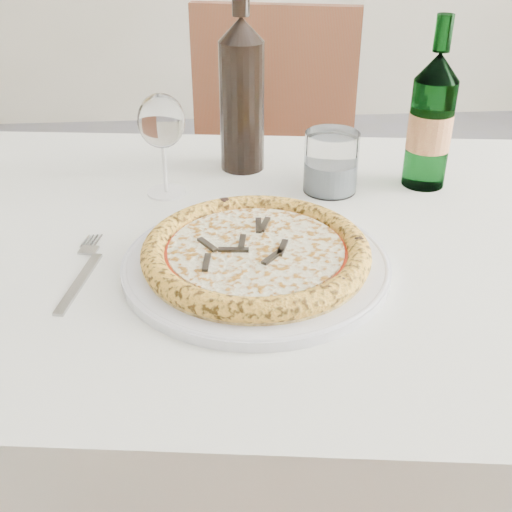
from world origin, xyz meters
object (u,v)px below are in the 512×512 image
object	(u,v)px
beer_bottle	(431,121)
wine_glass	(161,124)
wine_bottle	(242,94)
dining_table	(251,284)
plate	(256,263)
tumbler	(331,166)
chair_far	(268,163)
pizza	(256,252)

from	to	relation	value
beer_bottle	wine_glass	bearing A→B (deg)	-179.52
wine_bottle	dining_table	bearing A→B (deg)	-90.98
plate	tumbler	size ratio (longest dim) A/B	3.57
tumbler	chair_far	bearing A→B (deg)	93.03
plate	pizza	xyz separation A→B (m)	(-0.00, -0.00, 0.02)
plate	chair_far	bearing A→B (deg)	83.27
dining_table	wine_glass	bearing A→B (deg)	130.29
wine_glass	wine_bottle	world-z (taller)	wine_bottle
dining_table	tumbler	world-z (taller)	tumbler
dining_table	tumbler	bearing A→B (deg)	45.05
chair_far	plate	xyz separation A→B (m)	(-0.11, -0.92, 0.23)
dining_table	pizza	xyz separation A→B (m)	(-0.00, -0.10, 0.12)
wine_bottle	pizza	bearing A→B (deg)	-90.70
beer_bottle	wine_bottle	world-z (taller)	wine_bottle
tumbler	beer_bottle	size ratio (longest dim) A/B	0.36
tumbler	beer_bottle	distance (m)	0.18
pizza	wine_bottle	bearing A→B (deg)	89.30
dining_table	plate	distance (m)	0.14
plate	beer_bottle	bearing A→B (deg)	39.77
dining_table	chair_far	xyz separation A→B (m)	(0.11, 0.82, -0.13)
plate	pizza	size ratio (longest dim) A/B	1.18
wine_glass	tumbler	bearing A→B (deg)	-1.75
wine_glass	beer_bottle	bearing A→B (deg)	0.48
chair_far	beer_bottle	world-z (taller)	beer_bottle
wine_glass	tumbler	xyz separation A→B (m)	(0.27, -0.01, -0.08)
dining_table	wine_bottle	size ratio (longest dim) A/B	4.82
dining_table	wine_glass	distance (m)	0.29
wine_glass	wine_bottle	xyz separation A→B (m)	(0.13, 0.10, 0.02)
pizza	wine_glass	world-z (taller)	wine_glass
beer_bottle	dining_table	bearing A→B (deg)	-153.11
dining_table	wine_glass	xyz separation A→B (m)	(-0.13, 0.15, 0.21)
chair_far	tumbler	distance (m)	0.72
plate	wine_bottle	world-z (taller)	wine_bottle
dining_table	plate	size ratio (longest dim) A/B	4.28
dining_table	pizza	distance (m)	0.15
dining_table	beer_bottle	bearing A→B (deg)	26.89
beer_bottle	pizza	bearing A→B (deg)	-140.23
dining_table	wine_bottle	xyz separation A→B (m)	(0.00, 0.26, 0.22)
wine_glass	dining_table	bearing A→B (deg)	-49.71
tumbler	plate	bearing A→B (deg)	-120.50
pizza	tumbler	xyz separation A→B (m)	(0.14, 0.24, 0.02)
pizza	wine_bottle	distance (m)	0.37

